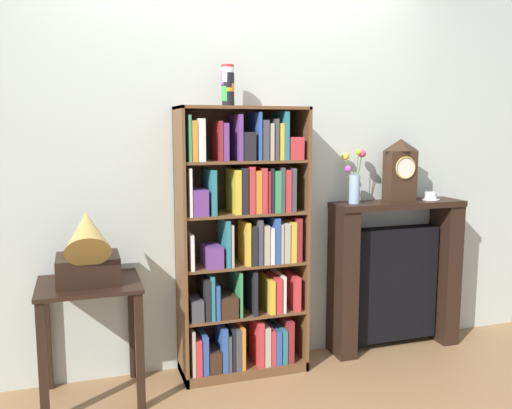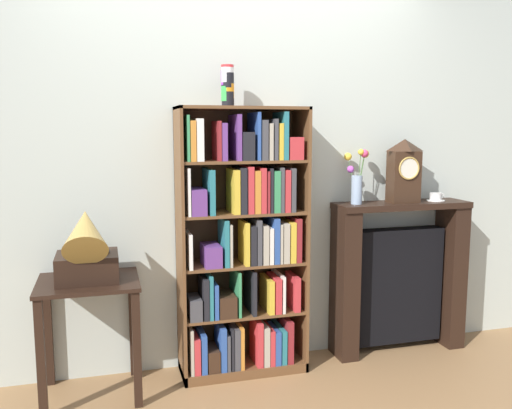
# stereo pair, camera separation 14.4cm
# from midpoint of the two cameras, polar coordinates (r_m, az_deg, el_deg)

# --- Properties ---
(ground_plane) EXTENTS (7.34, 6.40, 0.02)m
(ground_plane) POSITION_cam_midpoint_polar(r_m,az_deg,el_deg) (3.50, -2.07, -17.86)
(ground_plane) COLOR #997047
(wall_back) EXTENTS (4.34, 0.08, 2.60)m
(wall_back) POSITION_cam_midpoint_polar(r_m,az_deg,el_deg) (3.48, -2.02, 4.44)
(wall_back) COLOR beige
(wall_back) RESTS_ON ground
(bookshelf) EXTENTS (0.78, 0.31, 1.64)m
(bookshelf) POSITION_cam_midpoint_polar(r_m,az_deg,el_deg) (3.33, -2.52, -4.77)
(bookshelf) COLOR brown
(bookshelf) RESTS_ON ground
(cup_stack) EXTENTS (0.08, 0.08, 0.24)m
(cup_stack) POSITION_cam_midpoint_polar(r_m,az_deg,el_deg) (3.26, -4.28, 12.35)
(cup_stack) COLOR black
(cup_stack) RESTS_ON bookshelf
(side_table_left) EXTENTS (0.55, 0.47, 0.68)m
(side_table_left) POSITION_cam_midpoint_polar(r_m,az_deg,el_deg) (3.22, -18.29, -10.69)
(side_table_left) COLOR black
(side_table_left) RESTS_ON ground
(gramophone) EXTENTS (0.33, 0.43, 0.48)m
(gramophone) POSITION_cam_midpoint_polar(r_m,az_deg,el_deg) (3.07, -18.59, -4.60)
(gramophone) COLOR black
(gramophone) RESTS_ON side_table_left
(fireplace_mantel) EXTENTS (0.92, 0.26, 1.03)m
(fireplace_mantel) POSITION_cam_midpoint_polar(r_m,az_deg,el_deg) (3.88, 13.24, -7.29)
(fireplace_mantel) COLOR black
(fireplace_mantel) RESTS_ON ground
(mantel_clock) EXTENTS (0.20, 0.13, 0.42)m
(mantel_clock) POSITION_cam_midpoint_polar(r_m,az_deg,el_deg) (3.74, 13.86, 3.51)
(mantel_clock) COLOR #382316
(mantel_clock) RESTS_ON fireplace_mantel
(flower_vase) EXTENTS (0.16, 0.14, 0.36)m
(flower_vase) POSITION_cam_midpoint_polar(r_m,az_deg,el_deg) (3.59, 9.22, 2.88)
(flower_vase) COLOR #99B2D1
(flower_vase) RESTS_ON fireplace_mantel
(teacup_with_saucer) EXTENTS (0.13, 0.12, 0.06)m
(teacup_with_saucer) POSITION_cam_midpoint_polar(r_m,az_deg,el_deg) (3.90, 16.89, 0.83)
(teacup_with_saucer) COLOR white
(teacup_with_saucer) RESTS_ON fireplace_mantel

